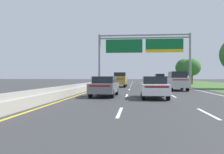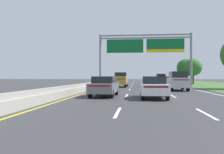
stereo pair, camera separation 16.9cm
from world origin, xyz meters
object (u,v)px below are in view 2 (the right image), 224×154
at_px(car_white_centre_lane_sedan, 154,87).
at_px(car_silver_right_lane_suv, 178,81).
at_px(car_navy_right_lane_suv, 160,79).
at_px(roadside_tree_far, 193,67).
at_px(roadside_tree_distant, 186,68).
at_px(car_grey_left_lane_sedan, 104,86).
at_px(overhead_sign_gantry, 145,48).
at_px(car_blue_right_lane_sedan, 170,82).
at_px(pickup_truck_gold, 120,80).

height_order(car_white_centre_lane_sedan, car_silver_right_lane_suv, car_silver_right_lane_suv).
bearing_deg(car_navy_right_lane_suv, roadside_tree_far, -89.11).
relative_size(roadside_tree_far, roadside_tree_distant, 0.82).
bearing_deg(car_grey_left_lane_sedan, roadside_tree_far, -22.95).
distance_m(overhead_sign_gantry, car_white_centre_lane_sedan, 21.91).
bearing_deg(car_silver_right_lane_suv, car_navy_right_lane_suv, 0.36).
height_order(car_grey_left_lane_sedan, roadside_tree_far, roadside_tree_far).
distance_m(car_grey_left_lane_sedan, car_silver_right_lane_suv, 11.14).
distance_m(car_grey_left_lane_sedan, car_navy_right_lane_suv, 31.02).
bearing_deg(car_silver_right_lane_suv, car_grey_left_lane_sedan, 141.57).
distance_m(car_navy_right_lane_suv, car_blue_right_lane_sedan, 13.31).
bearing_deg(car_navy_right_lane_suv, car_silver_right_lane_suv, 178.76).
xyz_separation_m(pickup_truck_gold, car_silver_right_lane_suv, (6.99, -8.24, 0.02)).
bearing_deg(roadside_tree_distant, car_blue_right_lane_sedan, -105.71).
relative_size(car_grey_left_lane_sedan, car_silver_right_lane_suv, 0.94).
height_order(car_grey_left_lane_sedan, car_navy_right_lane_suv, car_navy_right_lane_suv).
height_order(overhead_sign_gantry, roadside_tree_distant, overhead_sign_gantry).
bearing_deg(roadside_tree_far, pickup_truck_gold, -135.65).
distance_m(pickup_truck_gold, car_blue_right_lane_sedan, 7.28).
relative_size(overhead_sign_gantry, car_blue_right_lane_sedan, 3.39).
height_order(pickup_truck_gold, car_blue_right_lane_sedan, pickup_truck_gold).
height_order(car_white_centre_lane_sedan, roadside_tree_distant, roadside_tree_distant).
distance_m(overhead_sign_gantry, car_silver_right_lane_suv, 13.02).
bearing_deg(car_silver_right_lane_suv, roadside_tree_distant, -11.77).
height_order(overhead_sign_gantry, car_white_centre_lane_sedan, overhead_sign_gantry).
bearing_deg(car_silver_right_lane_suv, car_blue_right_lane_sedan, -0.84).
xyz_separation_m(car_blue_right_lane_sedan, roadside_tree_far, (6.50, 13.47, 2.65)).
height_order(car_grey_left_lane_sedan, car_blue_right_lane_sedan, same).
relative_size(car_navy_right_lane_suv, roadside_tree_far, 0.90).
distance_m(car_white_centre_lane_sedan, roadside_tree_far, 33.10).
distance_m(pickup_truck_gold, car_white_centre_lane_sedan, 18.30).
relative_size(car_blue_right_lane_sedan, roadside_tree_distant, 0.70).
relative_size(car_white_centre_lane_sedan, roadside_tree_distant, 0.69).
distance_m(roadside_tree_far, roadside_tree_distant, 16.81).
bearing_deg(car_grey_left_lane_sedan, pickup_truck_gold, 1.32).
bearing_deg(car_silver_right_lane_suv, car_white_centre_lane_sedan, 162.01).
bearing_deg(car_grey_left_lane_sedan, car_blue_right_lane_sedan, -22.00).
bearing_deg(car_white_centre_lane_sedan, roadside_tree_distant, -13.92).
distance_m(car_grey_left_lane_sedan, roadside_tree_distant, 49.68).
xyz_separation_m(overhead_sign_gantry, car_navy_right_lane_suv, (3.51, 9.98, -5.04)).
bearing_deg(roadside_tree_far, car_silver_right_lane_suv, -107.35).
relative_size(pickup_truck_gold, roadside_tree_distant, 0.85).
xyz_separation_m(pickup_truck_gold, car_navy_right_lane_suv, (7.27, 13.30, 0.02)).
height_order(car_silver_right_lane_suv, roadside_tree_distant, roadside_tree_distant).
distance_m(car_blue_right_lane_sedan, roadside_tree_distant, 31.48).
height_order(overhead_sign_gantry, car_blue_right_lane_sedan, overhead_sign_gantry).
bearing_deg(overhead_sign_gantry, roadside_tree_far, 45.36).
distance_m(car_white_centre_lane_sedan, car_silver_right_lane_suv, 10.26).
xyz_separation_m(car_grey_left_lane_sedan, car_white_centre_lane_sedan, (3.74, -1.10, 0.00)).
relative_size(car_grey_left_lane_sedan, car_blue_right_lane_sedan, 1.00).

